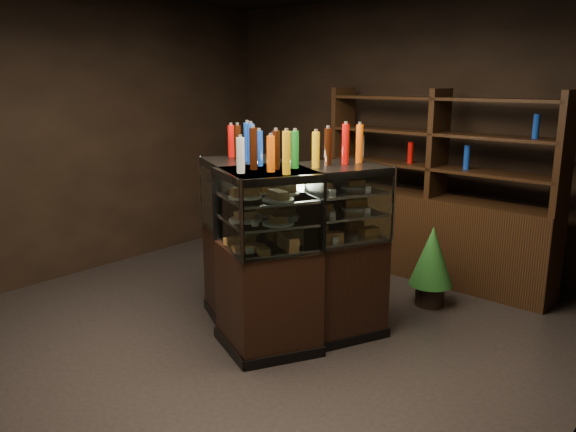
% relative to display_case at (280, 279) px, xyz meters
% --- Properties ---
extents(ground, '(5.00, 5.00, 0.00)m').
position_rel_display_case_xyz_m(ground, '(-0.24, 0.04, -0.48)').
color(ground, black).
rests_on(ground, ground).
extents(room_shell, '(5.02, 5.02, 3.01)m').
position_rel_display_case_xyz_m(room_shell, '(-0.24, 0.04, 1.46)').
color(room_shell, black).
rests_on(room_shell, ground).
extents(display_case, '(1.68, 1.47, 1.43)m').
position_rel_display_case_xyz_m(display_case, '(0.00, 0.00, 0.00)').
color(display_case, black).
rests_on(display_case, ground).
extents(food_display, '(1.29, 1.17, 0.44)m').
position_rel_display_case_xyz_m(food_display, '(0.00, -0.00, 0.62)').
color(food_display, '#D88A4D').
rests_on(food_display, display_case).
extents(bottles_top, '(1.12, 1.03, 0.30)m').
position_rel_display_case_xyz_m(bottles_top, '(-0.00, 0.00, 1.08)').
color(bottles_top, '#B20C0A').
rests_on(bottles_top, display_case).
extents(potted_conifer, '(0.41, 0.41, 0.87)m').
position_rel_display_case_xyz_m(potted_conifer, '(0.69, 1.38, 0.02)').
color(potted_conifer, black).
rests_on(potted_conifer, ground).
extents(back_shelving, '(2.54, 0.57, 2.00)m').
position_rel_display_case_xyz_m(back_shelving, '(0.36, 2.09, 0.12)').
color(back_shelving, black).
rests_on(back_shelving, ground).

